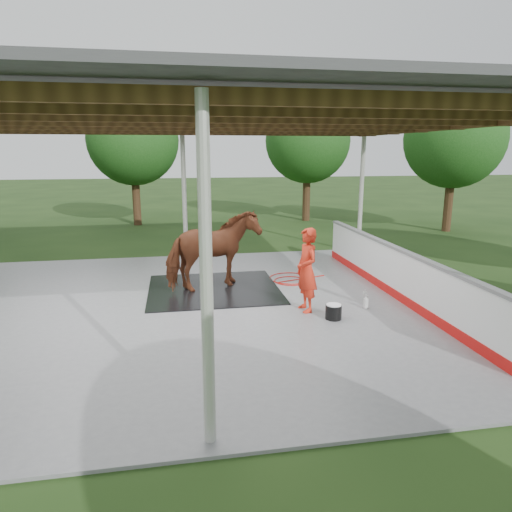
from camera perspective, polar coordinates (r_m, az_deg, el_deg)
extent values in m
plane|color=#1E3814|center=(9.95, -7.88, -6.56)|extent=(100.00, 100.00, 0.00)
cube|color=slate|center=(9.94, -7.88, -6.42)|extent=(12.00, 10.00, 0.05)
cylinder|color=beige|center=(4.87, -6.23, -2.93)|extent=(0.14, 0.14, 3.85)
cylinder|color=beige|center=(14.14, -8.95, 7.42)|extent=(0.14, 0.14, 3.85)
cylinder|color=beige|center=(15.36, 13.02, 7.67)|extent=(0.14, 0.14, 3.85)
cube|color=brown|center=(4.92, -6.96, 19.26)|extent=(12.00, 0.10, 0.18)
cube|color=brown|center=(6.41, -7.79, 17.75)|extent=(12.00, 0.10, 0.18)
cube|color=brown|center=(7.90, -8.29, 16.80)|extent=(12.00, 0.10, 0.18)
cube|color=brown|center=(9.40, -8.63, 16.16)|extent=(12.00, 0.10, 0.18)
cube|color=brown|center=(10.90, -8.88, 15.69)|extent=(12.00, 0.10, 0.18)
cube|color=brown|center=(12.39, -9.06, 15.34)|extent=(12.00, 0.10, 0.18)
cube|color=brown|center=(13.89, -9.21, 15.06)|extent=(12.00, 0.10, 0.18)
cube|color=brown|center=(11.15, 23.26, 14.77)|extent=(0.12, 10.00, 0.18)
cube|color=#38383A|center=(9.41, -8.67, 17.38)|extent=(12.60, 10.60, 0.10)
cube|color=red|center=(11.04, 16.73, -4.20)|extent=(0.14, 8.00, 0.20)
cube|color=white|center=(10.91, 16.92, -1.69)|extent=(0.12, 8.00, 1.00)
cube|color=slate|center=(10.79, 17.10, 0.99)|extent=(0.16, 8.00, 0.06)
cylinder|color=#382314|center=(21.56, -14.70, 6.68)|extent=(0.36, 0.36, 2.20)
sphere|color=#194714|center=(21.45, -15.13, 13.86)|extent=(4.00, 4.00, 4.00)
cylinder|color=#382314|center=(22.40, 6.31, 7.24)|extent=(0.36, 0.36, 2.20)
sphere|color=#194714|center=(22.29, 6.48, 14.16)|extent=(4.00, 4.00, 4.00)
cylinder|color=#382314|center=(20.85, 22.89, 5.88)|extent=(0.36, 0.36, 2.20)
sphere|color=#194714|center=(20.73, 23.56, 13.29)|extent=(4.00, 4.00, 4.00)
cube|color=black|center=(11.08, -5.29, -4.11)|extent=(3.09, 2.90, 0.02)
imported|color=brown|center=(10.84, -5.40, 0.65)|extent=(2.42, 1.75, 1.86)
imported|color=red|center=(9.42, 6.36, -1.75)|extent=(0.50, 0.69, 1.75)
cylinder|color=black|center=(9.23, 9.67, -6.92)|extent=(0.32, 0.32, 0.29)
cylinder|color=white|center=(9.18, 9.70, -6.08)|extent=(0.30, 0.30, 0.03)
imported|color=silver|center=(9.95, 13.57, -5.56)|extent=(0.15, 0.15, 0.31)
imported|color=#338CD8|center=(10.77, 13.48, -4.52)|extent=(0.09, 0.10, 0.17)
torus|color=red|center=(11.97, 4.33, -2.78)|extent=(1.12, 1.12, 0.02)
torus|color=red|center=(11.73, 4.34, -3.11)|extent=(0.85, 0.85, 0.02)
cylinder|color=red|center=(11.95, 5.76, -2.84)|extent=(1.35, 0.46, 0.02)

